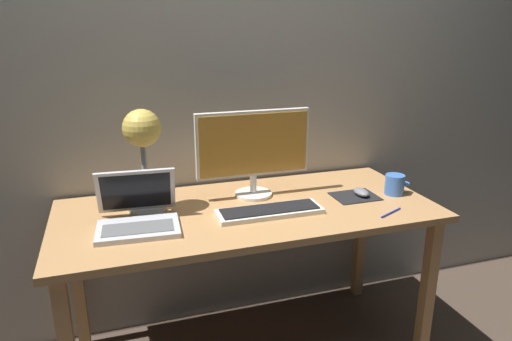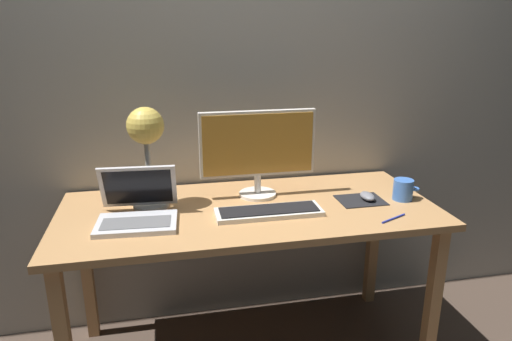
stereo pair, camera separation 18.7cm
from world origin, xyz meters
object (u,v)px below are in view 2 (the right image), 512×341
at_px(desk_lamp, 146,135).
at_px(coffee_mug, 403,190).
at_px(mouse, 367,196).
at_px(keyboard_main, 269,212).
at_px(laptop, 137,206).
at_px(monitor, 258,148).
at_px(pen, 394,218).

height_order(desk_lamp, coffee_mug, desk_lamp).
bearing_deg(mouse, coffee_mug, -7.41).
height_order(keyboard_main, laptop, laptop).
height_order(keyboard_main, coffee_mug, coffee_mug).
bearing_deg(coffee_mug, mouse, 172.59).
bearing_deg(laptop, keyboard_main, -6.51).
distance_m(monitor, pen, 0.65).
xyz_separation_m(monitor, keyboard_main, (-0.00, -0.22, -0.21)).
distance_m(keyboard_main, mouse, 0.47).
xyz_separation_m(laptop, desk_lamp, (0.05, 0.13, 0.26)).
bearing_deg(monitor, keyboard_main, -90.22).
bearing_deg(laptop, pen, -11.89).
relative_size(laptop, mouse, 3.39).
relative_size(laptop, coffee_mug, 2.66).
distance_m(keyboard_main, pen, 0.50).
distance_m(laptop, coffee_mug, 1.15).
bearing_deg(laptop, monitor, 17.29).
xyz_separation_m(keyboard_main, mouse, (0.46, 0.06, 0.01)).
height_order(keyboard_main, desk_lamp, desk_lamp).
bearing_deg(keyboard_main, desk_lamp, 158.02).
bearing_deg(laptop, mouse, 0.28).
distance_m(monitor, laptop, 0.57).
bearing_deg(keyboard_main, laptop, 173.49).
height_order(monitor, desk_lamp, desk_lamp).
bearing_deg(monitor, mouse, -18.86).
bearing_deg(mouse, pen, -86.29).
xyz_separation_m(keyboard_main, coffee_mug, (0.63, 0.04, 0.03)).
bearing_deg(pen, coffee_mug, 53.20).
bearing_deg(desk_lamp, mouse, -7.70).
relative_size(monitor, keyboard_main, 1.17).
xyz_separation_m(monitor, coffee_mug, (0.62, -0.18, -0.18)).
distance_m(laptop, mouse, 0.99).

